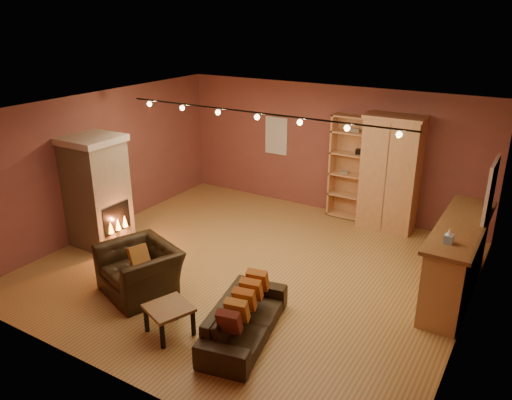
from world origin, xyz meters
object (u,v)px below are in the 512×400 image
Objects in this scene: bookcase at (353,167)px; loveseat at (245,312)px; fireplace at (97,191)px; armchair at (139,263)px; bar_counter at (457,259)px; coffee_table at (169,311)px; armoire at (390,173)px.

bookcase reaches higher than loveseat.
fireplace is 1.11× the size of loveseat.
armchair is at bearing 74.89° from loveseat.
armchair is (-4.30, -2.52, -0.10)m from bar_counter.
bar_counter reaches higher than loveseat.
loveseat is at bearing 16.48° from armchair.
bookcase is 3.03× the size of coffee_table.
fireplace reaches higher than bar_counter.
bookcase is (3.66, 3.73, 0.08)m from fireplace.
coffee_table is at bearing 106.38° from loveseat.
armoire is 1.70× the size of armchair.
loveseat is at bearing -96.56° from armoire.
bookcase reaches higher than bar_counter.
bar_counter is at bearing -49.53° from armoire.
armchair is at bearing -119.64° from armoire.
coffee_table is at bearing -9.04° from armchair.
bar_counter is at bearing 50.17° from armchair.
bar_counter is (1.72, -2.02, -0.56)m from armoire.
bar_counter reaches higher than armchair.
fireplace is 2.24m from armchair.
armchair reaches higher than loveseat.
fireplace reaches higher than coffee_table.
loveseat is (0.33, -4.83, -0.76)m from bookcase.
coffee_table is at bearing -96.40° from bookcase.
loveseat is 1.37× the size of armchair.
loveseat is at bearing -86.10° from bookcase.
fireplace is 0.94× the size of bookcase.
loveseat is (-0.54, -4.65, -0.81)m from armoire.
bar_counter is at bearing -40.37° from bookcase.
armchair reaches higher than coffee_table.
armoire is (0.87, -0.18, 0.04)m from bookcase.
armchair is (-2.04, 0.12, 0.15)m from loveseat.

